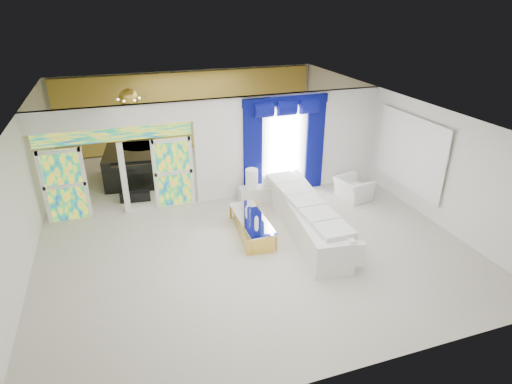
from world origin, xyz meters
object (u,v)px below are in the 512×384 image
object	(u,v)px
white_sofa	(306,217)
console_table	(261,193)
armchair	(353,189)
grand_piano	(130,166)
coffee_table	(252,226)

from	to	relation	value
white_sofa	console_table	xyz separation A→B (m)	(-0.47, 2.08, -0.18)
white_sofa	armchair	world-z (taller)	white_sofa
white_sofa	grand_piano	world-z (taller)	grand_piano
white_sofa	console_table	bearing A→B (deg)	109.22
coffee_table	armchair	size ratio (longest dim) A/B	2.02
console_table	grand_piano	world-z (taller)	grand_piano
grand_piano	white_sofa	bearing A→B (deg)	-43.79
grand_piano	coffee_table	bearing A→B (deg)	-53.04
white_sofa	console_table	world-z (taller)	white_sofa
coffee_table	grand_piano	bearing A→B (deg)	120.34
armchair	white_sofa	bearing A→B (deg)	112.03
armchair	grand_piano	bearing A→B (deg)	50.74
armchair	grand_piano	distance (m)	7.12
console_table	coffee_table	bearing A→B (deg)	-116.36
console_table	white_sofa	bearing A→B (deg)	-77.31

